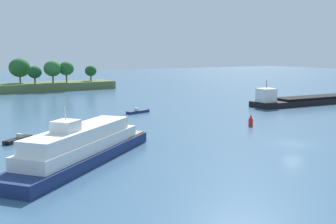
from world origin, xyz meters
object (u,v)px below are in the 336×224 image
cargo_barge (309,100)px  small_motorboat (18,140)px  fishing_skiff (138,112)px  white_riverboat (82,147)px  channel_buoy_red (251,121)px

cargo_barge → small_motorboat: bearing=-174.9°
small_motorboat → fishing_skiff: size_ratio=0.82×
white_riverboat → channel_buoy_red: bearing=12.3°
cargo_barge → channel_buoy_red: 32.66m
white_riverboat → small_motorboat: bearing=103.7°
small_motorboat → cargo_barge: bearing=5.1°
small_motorboat → white_riverboat: bearing=-76.3°
cargo_barge → fishing_skiff: bearing=167.8°
small_motorboat → channel_buoy_red: (33.64, -7.59, 0.54)m
channel_buoy_red → cargo_barge: bearing=24.0°
white_riverboat → fishing_skiff: bearing=52.5°
white_riverboat → fishing_skiff: 35.56m
small_motorboat → channel_buoy_red: 34.49m
white_riverboat → cargo_barge: size_ratio=0.69×
channel_buoy_red → white_riverboat: bearing=-167.7°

